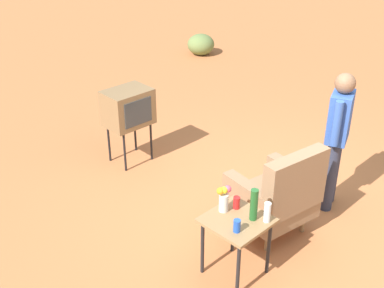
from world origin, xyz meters
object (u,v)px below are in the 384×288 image
soda_can_blue (237,226)px  bottle_short_clear (267,212)px  person_standing (337,134)px  soda_can_red (237,203)px  flower_vase (224,198)px  tv_on_stand (128,108)px  bottle_wine_green (254,205)px  armchair (278,194)px  side_table (237,227)px

soda_can_blue → bottle_short_clear: size_ratio=0.61×
person_standing → soda_can_red: size_ratio=13.44×
soda_can_blue → flower_vase: bearing=-116.8°
tv_on_stand → soda_can_blue: size_ratio=8.44×
tv_on_stand → bottle_short_clear: tv_on_stand is taller
soda_can_blue → bottle_short_clear: (-0.31, 0.10, 0.04)m
soda_can_red → bottle_wine_green: size_ratio=0.38×
armchair → flower_vase: armchair is taller
side_table → flower_vase: size_ratio=2.42×
person_standing → bottle_short_clear: size_ratio=8.20×
armchair → side_table: bearing=7.5°
side_table → person_standing: bearing=179.6°
armchair → person_standing: (-0.88, 0.11, 0.44)m
soda_can_red → side_table: bearing=43.2°
person_standing → soda_can_blue: person_standing is taller
bottle_wine_green → armchair: bearing=-163.1°
person_standing → soda_can_blue: (1.80, 0.10, -0.24)m
tv_on_stand → flower_vase: size_ratio=3.89×
soda_can_blue → flower_vase: size_ratio=0.46×
armchair → person_standing: size_ratio=0.65×
armchair → tv_on_stand: 2.37m
bottle_wine_green → flower_vase: 0.30m
tv_on_stand → soda_can_blue: (0.80, 2.56, -0.08)m
side_table → soda_can_blue: (0.14, 0.11, 0.16)m
bottle_wine_green → bottle_short_clear: (-0.06, 0.11, -0.06)m
side_table → tv_on_stand: tv_on_stand is taller
tv_on_stand → flower_vase: 2.36m
armchair → flower_vase: bearing=-5.8°
side_table → soda_can_red: size_ratio=5.25×
person_standing → side_table: bearing=-0.4°
bottle_wine_green → flower_vase: bearing=-71.2°
bottle_short_clear → flower_vase: flower_vase is taller
person_standing → flower_vase: size_ratio=6.19×
bottle_short_clear → flower_vase: bearing=-67.9°
bottle_wine_green → soda_can_red: bearing=-96.0°
tv_on_stand → flower_vase: (0.65, 2.27, 0.01)m
tv_on_stand → person_standing: 2.66m
person_standing → bottle_wine_green: bearing=3.3°
tv_on_stand → bottle_wine_green: size_ratio=3.22×
person_standing → bottle_short_clear: person_standing is taller
person_standing → soda_can_red: bearing=-5.0°
armchair → soda_can_red: 0.68m
bottle_short_clear → bottle_wine_green: bearing=-60.4°
bottle_wine_green → flower_vase: (0.10, -0.28, -0.01)m
person_standing → bottle_wine_green: (1.55, 0.09, -0.14)m
bottle_short_clear → flower_vase: (0.16, -0.39, 0.05)m
soda_can_red → bottle_short_clear: 0.34m
person_standing → flower_vase: (1.65, -0.19, -0.15)m
person_standing → bottle_wine_green: person_standing is taller
person_standing → bottle_short_clear: (1.49, 0.20, -0.20)m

